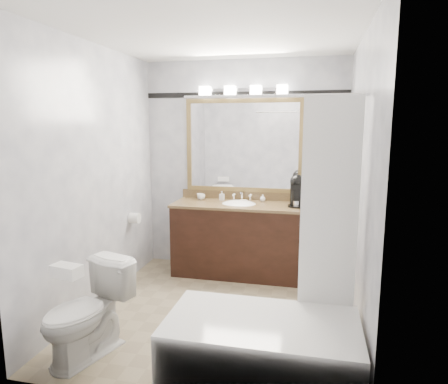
# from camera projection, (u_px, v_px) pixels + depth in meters

# --- Properties ---
(room) EXTENTS (2.42, 2.62, 2.52)m
(room) POSITION_uv_depth(u_px,v_px,m) (218.00, 182.00, 3.56)
(room) COLOR gray
(room) RESTS_ON ground
(vanity) EXTENTS (1.53, 0.58, 0.97)m
(vanity) POSITION_uv_depth(u_px,v_px,m) (239.00, 238.00, 4.67)
(vanity) COLOR black
(vanity) RESTS_ON ground
(mirror) EXTENTS (1.40, 0.04, 1.10)m
(mirror) POSITION_uv_depth(u_px,v_px,m) (243.00, 146.00, 4.75)
(mirror) COLOR olive
(mirror) RESTS_ON room
(vanity_light_bar) EXTENTS (1.02, 0.14, 0.12)m
(vanity_light_bar) POSITION_uv_depth(u_px,v_px,m) (243.00, 91.00, 4.59)
(vanity_light_bar) COLOR silver
(vanity_light_bar) RESTS_ON room
(accent_stripe) EXTENTS (2.40, 0.01, 0.06)m
(accent_stripe) POSITION_uv_depth(u_px,v_px,m) (244.00, 94.00, 4.66)
(accent_stripe) COLOR black
(accent_stripe) RESTS_ON room
(bathtub) EXTENTS (1.30, 0.75, 1.96)m
(bathtub) POSITION_uv_depth(u_px,v_px,m) (265.00, 342.00, 2.73)
(bathtub) COLOR white
(bathtub) RESTS_ON ground
(tp_roll) EXTENTS (0.11, 0.12, 0.12)m
(tp_roll) POSITION_uv_depth(u_px,v_px,m) (135.00, 218.00, 4.54)
(tp_roll) COLOR white
(tp_roll) RESTS_ON room
(toilet) EXTENTS (0.60, 0.79, 0.72)m
(toilet) POSITION_uv_depth(u_px,v_px,m) (86.00, 312.00, 3.00)
(toilet) COLOR white
(toilet) RESTS_ON ground
(tissue_box) EXTENTS (0.22, 0.15, 0.08)m
(tissue_box) POSITION_uv_depth(u_px,v_px,m) (67.00, 271.00, 2.74)
(tissue_box) COLOR white
(tissue_box) RESTS_ON toilet
(coffee_maker) EXTENTS (0.18, 0.23, 0.35)m
(coffee_maker) POSITION_uv_depth(u_px,v_px,m) (297.00, 190.00, 4.44)
(coffee_maker) COLOR black
(coffee_maker) RESTS_ON vanity
(cup_left) EXTENTS (0.11, 0.11, 0.07)m
(cup_left) POSITION_uv_depth(u_px,v_px,m) (201.00, 197.00, 4.83)
(cup_left) COLOR white
(cup_left) RESTS_ON vanity
(cup_right) EXTENTS (0.09, 0.09, 0.07)m
(cup_right) POSITION_uv_depth(u_px,v_px,m) (200.00, 196.00, 4.88)
(cup_right) COLOR white
(cup_right) RESTS_ON vanity
(soap_bottle_a) EXTENTS (0.06, 0.06, 0.11)m
(soap_bottle_a) POSITION_uv_depth(u_px,v_px,m) (222.00, 196.00, 4.80)
(soap_bottle_a) COLOR white
(soap_bottle_a) RESTS_ON vanity
(soap_bottle_b) EXTENTS (0.08, 0.08, 0.08)m
(soap_bottle_b) POSITION_uv_depth(u_px,v_px,m) (263.00, 198.00, 4.73)
(soap_bottle_b) COLOR white
(soap_bottle_b) RESTS_ON vanity
(soap_bar) EXTENTS (0.09, 0.06, 0.03)m
(soap_bar) POSITION_uv_depth(u_px,v_px,m) (244.00, 201.00, 4.70)
(soap_bar) COLOR beige
(soap_bar) RESTS_ON vanity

